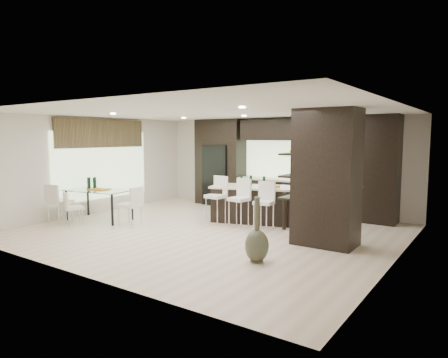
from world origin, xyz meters
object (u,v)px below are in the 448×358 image
Objects in this scene: dining_table at (99,205)px; chair_near at (74,210)px; bench at (296,212)px; kitchen_island at (255,204)px; floor_vase at (257,230)px; chair_far at (60,205)px; stool_right at (264,211)px; chair_end at (130,208)px; stool_left at (216,205)px; stool_mid at (239,208)px.

dining_table is 0.75m from chair_near.
kitchen_island is at bearing -137.19° from bench.
kitchen_island is at bearing 120.59° from floor_vase.
floor_vase is (1.68, -2.84, 0.11)m from kitchen_island.
chair_near is 0.52m from chair_far.
stool_right is 1.03× the size of chair_end.
chair_far reaches higher than chair_end.
stool_left is at bearing 59.05° from chair_near.
dining_table is at bearing 80.94° from chair_end.
stool_mid reaches higher than chair_far.
kitchen_island reaches higher than dining_table.
floor_vase is (1.68, -2.06, 0.10)m from stool_mid.
chair_near is (-3.43, -2.09, -0.09)m from stool_mid.
stool_right is at bearing 5.44° from stool_left.
floor_vase is (0.78, -3.31, 0.30)m from bench.
kitchen_island is 3.11m from chair_end.
floor_vase reaches higher than stool_right.
chair_near is at bearing -141.42° from stool_mid.
floor_vase is 5.16m from dining_table.
stool_mid is 3.68m from dining_table.
kitchen_island is at bearing -56.25° from chair_end.
stool_mid is 0.67m from stool_right.
stool_left reaches higher than chair_far.
stool_right is at bearing 7.73° from stool_mid.
dining_table is at bearing -151.42° from stool_mid.
stool_mid is 1.02× the size of chair_far.
bench is (0.22, 1.25, -0.19)m from stool_right.
stool_left is at bearing -126.40° from bench.
kitchen_island is 1.93× the size of floor_vase.
bench is (0.89, 1.25, -0.20)m from stool_mid.
chair_end is (1.14, 0.00, 0.04)m from dining_table.
kitchen_island is 2.28× the size of stool_left.
stool_right is at bearing -85.29° from bench.
kitchen_island is 1.32× the size of dining_table.
stool_right reaches higher than chair_near.
bench is (0.89, 0.47, -0.19)m from kitchen_island.
stool_right is 1.21× the size of chair_near.
bench is at bearing 21.03° from dining_table.
stool_right is (1.34, 0.01, -0.02)m from stool_left.
dining_table is 2.19× the size of chair_near.
chair_near is (-2.76, -2.08, -0.10)m from stool_left.
chair_end is at bearing 55.18° from chair_near.
kitchen_island reaches higher than chair_end.
stool_mid reaches higher than bench.
stool_right reaches higher than dining_table.
chair_far reaches higher than dining_table.
stool_left is 3.12m from floor_vase.
floor_vase is at bearing -109.40° from chair_end.
chair_end is (-2.28, -2.12, -0.01)m from kitchen_island.
stool_right is 0.55× the size of dining_table.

